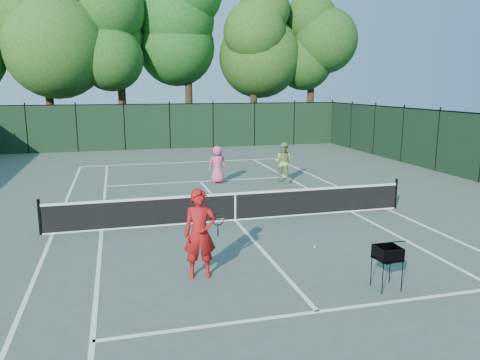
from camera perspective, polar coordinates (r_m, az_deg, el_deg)
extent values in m
plane|color=#455449|center=(15.04, -0.60, -4.93)|extent=(90.00, 90.00, 0.00)
cube|color=white|center=(14.74, -21.86, -6.10)|extent=(0.10, 23.77, 0.01)
cube|color=white|center=(17.18, 17.46, -3.37)|extent=(0.10, 23.77, 0.01)
cube|color=white|center=(14.62, -16.51, -5.88)|extent=(0.10, 23.77, 0.01)
cube|color=white|center=(16.50, 13.42, -3.75)|extent=(0.10, 23.77, 0.01)
cube|color=white|center=(26.45, -6.96, 2.14)|extent=(10.97, 0.10, 0.01)
cube|color=white|center=(9.38, 9.44, -15.55)|extent=(8.23, 0.10, 0.01)
cube|color=white|center=(21.12, -4.88, -0.17)|extent=(8.23, 0.10, 0.01)
cube|color=white|center=(15.04, -0.60, -4.92)|extent=(0.10, 12.80, 0.01)
cube|color=black|center=(14.92, -0.60, -3.25)|extent=(11.60, 0.03, 0.85)
cube|color=white|center=(14.82, -0.61, -1.68)|extent=(11.60, 0.05, 0.07)
cube|color=white|center=(15.03, -0.60, -4.85)|extent=(11.60, 0.05, 0.04)
cube|color=white|center=(14.92, -0.60, -3.25)|extent=(0.05, 0.04, 0.91)
cylinder|color=black|center=(14.64, -23.24, -4.18)|extent=(0.09, 0.09, 1.06)
cylinder|color=black|center=(17.22, 18.45, -1.59)|extent=(0.09, 0.09, 1.06)
cube|color=black|center=(32.30, -8.55, 6.45)|extent=(24.00, 0.05, 3.00)
cylinder|color=black|center=(36.31, -22.08, 7.71)|extent=(0.56, 0.56, 4.80)
ellipsoid|color=#214F16|center=(36.54, -22.86, 17.61)|extent=(6.80, 6.80, 10.54)
cylinder|color=black|center=(35.85, -14.08, 7.76)|extent=(0.56, 0.56, 4.30)
ellipsoid|color=#184914|center=(35.96, -14.53, 16.69)|extent=(6.00, 6.00, 9.30)
cylinder|color=black|center=(36.75, -6.22, 8.66)|extent=(0.56, 0.56, 5.00)
ellipsoid|color=#164D17|center=(37.02, -6.45, 18.80)|extent=(7.00, 7.00, 10.85)
cylinder|color=black|center=(37.17, 1.67, 8.44)|extent=(0.56, 0.56, 4.60)
ellipsoid|color=#204B15|center=(37.32, 1.73, 17.47)|extent=(6.20, 6.20, 9.61)
cylinder|color=black|center=(39.35, 8.54, 8.34)|extent=(0.56, 0.56, 4.40)
ellipsoid|color=#194313|center=(39.45, 8.78, 16.39)|extent=(5.80, 5.80, 8.99)
imported|color=#A51312|center=(10.49, -4.91, -6.53)|extent=(0.77, 0.54, 2.02)
cylinder|color=black|center=(10.88, -2.71, -6.15)|extent=(0.03, 0.03, 0.30)
torus|color=black|center=(10.81, -2.72, -4.78)|extent=(0.30, 0.10, 0.30)
imported|color=#DC4D77|center=(20.63, -2.75, 1.90)|extent=(0.84, 0.58, 1.65)
imported|color=#80A452|center=(20.96, 5.31, 2.20)|extent=(1.10, 1.06, 1.78)
cylinder|color=black|center=(10.25, 17.00, -11.49)|extent=(0.02, 0.02, 0.66)
cylinder|color=black|center=(10.48, 19.14, -11.10)|extent=(0.02, 0.02, 0.66)
cylinder|color=black|center=(10.60, 15.70, -10.62)|extent=(0.02, 0.02, 0.66)
cylinder|color=black|center=(10.83, 17.79, -10.27)|extent=(0.02, 0.02, 0.66)
cube|color=black|center=(10.37, 17.56, -8.46)|extent=(0.58, 0.58, 0.28)
sphere|color=#C5D42B|center=(10.40, 17.53, -8.88)|extent=(0.07, 0.07, 0.07)
sphere|color=#C5D42B|center=(10.40, 17.53, -8.88)|extent=(0.07, 0.07, 0.07)
sphere|color=#C5D42B|center=(10.40, 17.53, -8.88)|extent=(0.07, 0.07, 0.07)
sphere|color=#C5D42B|center=(10.40, 17.53, -8.88)|extent=(0.07, 0.07, 0.07)
sphere|color=#C5D42B|center=(10.40, 17.53, -8.88)|extent=(0.07, 0.07, 0.07)
sphere|color=#C5D42B|center=(10.40, 17.53, -8.88)|extent=(0.07, 0.07, 0.07)
sphere|color=#C5D42B|center=(10.40, 17.53, -8.88)|extent=(0.07, 0.07, 0.07)
sphere|color=#C5D42B|center=(10.40, 17.53, -8.88)|extent=(0.07, 0.07, 0.07)
sphere|color=#C5D42B|center=(10.40, 17.53, -8.88)|extent=(0.07, 0.07, 0.07)
sphere|color=#C5D42B|center=(10.40, 17.53, -8.88)|extent=(0.07, 0.07, 0.07)
sphere|color=#C5D42B|center=(10.40, 17.53, -8.88)|extent=(0.07, 0.07, 0.07)
sphere|color=#C5D42B|center=(10.40, 17.53, -8.88)|extent=(0.07, 0.07, 0.07)
sphere|color=#C5D42B|center=(10.40, 17.53, -8.88)|extent=(0.07, 0.07, 0.07)
sphere|color=#B0D12A|center=(12.68, 9.07, -8.07)|extent=(0.07, 0.07, 0.07)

